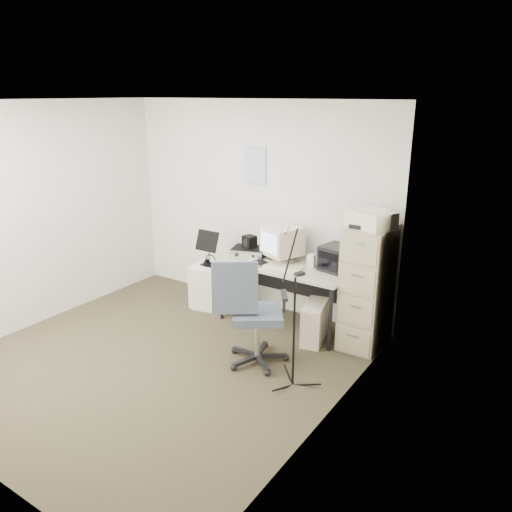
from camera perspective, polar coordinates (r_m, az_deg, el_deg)
The scene contains 23 objects.
floor at distance 5.21m, azimuth -11.11°, elevation -11.72°, with size 3.60×3.60×0.01m, color #2E2B1E.
ceiling at distance 4.54m, azimuth -13.10°, elevation 16.92°, with size 3.60×3.60×0.01m, color white.
wall_back at distance 6.07m, azimuth 0.11°, elevation 5.68°, with size 3.60×0.02×2.50m, color silver.
wall_left at distance 6.11m, azimuth -24.05°, elevation 4.17°, with size 0.02×3.60×2.50m, color silver.
wall_right at distance 3.71m, azimuth 7.99°, elevation -2.75°, with size 0.02×3.60×2.50m, color silver.
wall_calendar at distance 5.99m, azimuth -0.11°, elevation 10.36°, with size 0.30×0.02×0.44m, color white.
filing_cabinet at distance 5.28m, azimuth 12.61°, elevation -3.53°, with size 0.40×0.60×1.30m, color #B4A78D.
printer at distance 5.03m, azimuth 13.01°, elevation 4.14°, with size 0.44×0.30×0.17m, color beige.
desk at distance 5.74m, azimuth 3.44°, elevation -4.39°, with size 1.50×0.70×0.73m, color beige.
crt_monitor at distance 5.67m, azimuth 3.08°, elevation 1.37°, with size 0.36×0.38×0.40m, color beige.
crt_tv at distance 5.44m, azimuth 9.22°, elevation -0.23°, with size 0.30×0.32×0.27m, color black.
desk_speaker at distance 5.51m, azimuth 6.33°, elevation -0.57°, with size 0.08×0.08×0.15m, color beige.
keyboard at distance 5.47m, azimuth 3.05°, elevation -1.30°, with size 0.43×0.15×0.02m, color beige.
mouse at distance 5.28m, azimuth 4.98°, elevation -2.04°, with size 0.06×0.11×0.03m, color black.
radio_receiver at distance 5.85m, azimuth -0.76°, elevation 0.46°, with size 0.38×0.27×0.11m, color black.
radio_speaker at distance 5.83m, azimuth -0.75°, elevation 1.68°, with size 0.14×0.13×0.14m, color black.
papers at distance 5.62m, azimuth 0.16°, elevation -0.77°, with size 0.21×0.29×0.02m, color white.
pc_tower at distance 5.44m, azimuth 6.71°, elevation -7.55°, with size 0.21×0.46×0.43m, color beige.
office_chair at distance 4.87m, azimuth 0.16°, elevation -6.45°, with size 0.62×0.62×1.07m, color slate.
side_cart at distance 6.21m, azimuth -4.90°, elevation -3.47°, with size 0.45×0.36×0.56m, color white.
music_stand at distance 6.05m, azimuth -5.41°, elevation 0.95°, with size 0.31×0.16×0.45m, color black.
headphones at distance 6.02m, azimuth -5.18°, elevation -0.82°, with size 0.17×0.17×0.03m, color black.
mic_stand at distance 4.44m, azimuth 4.40°, elevation -6.85°, with size 0.02×0.02×1.38m, color black.
Camera 1 is at (3.27, -3.15, 2.57)m, focal length 35.00 mm.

